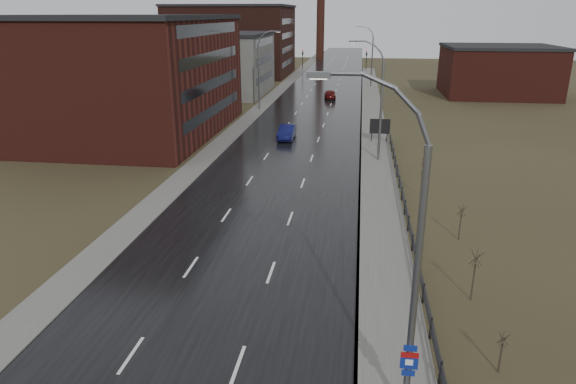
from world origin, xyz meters
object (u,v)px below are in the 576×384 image
(streetlight_main, at_px, (407,265))
(billboard, at_px, (380,127))
(car_near, at_px, (287,133))
(car_far, at_px, (330,94))

(streetlight_main, bearing_deg, billboard, 89.14)
(car_near, relative_size, car_far, 1.07)
(streetlight_main, relative_size, billboard, 4.49)
(streetlight_main, distance_m, car_near, 43.25)
(billboard, height_order, car_far, billboard)
(streetlight_main, bearing_deg, car_near, 103.15)
(billboard, distance_m, car_far, 31.12)
(billboard, relative_size, car_near, 0.55)
(car_far, bearing_deg, billboard, 98.17)
(billboard, bearing_deg, car_far, 103.57)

